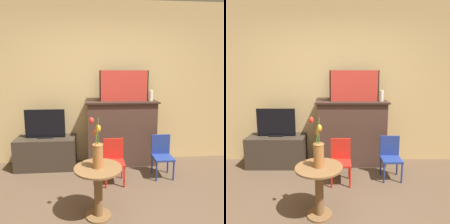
{
  "view_description": "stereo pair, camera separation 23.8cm",
  "coord_description": "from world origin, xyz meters",
  "views": [
    {
      "loc": [
        -0.19,
        -1.62,
        1.54
      ],
      "look_at": [
        0.07,
        1.31,
        1.01
      ],
      "focal_mm": 35.0,
      "sensor_mm": 36.0,
      "label": 1
    },
    {
      "loc": [
        0.05,
        -1.63,
        1.54
      ],
      "look_at": [
        0.07,
        1.31,
        1.01
      ],
      "focal_mm": 35.0,
      "sensor_mm": 36.0,
      "label": 2
    }
  ],
  "objects": [
    {
      "name": "fireplace_mantel",
      "position": [
        0.28,
        1.92,
        0.56
      ],
      "size": [
        1.18,
        0.4,
        1.08
      ],
      "color": "#4C3328",
      "rests_on": "ground"
    },
    {
      "name": "painting",
      "position": [
        0.32,
        1.92,
        1.33
      ],
      "size": [
        0.81,
        0.03,
        0.5
      ],
      "color": "black",
      "rests_on": "fireplace_mantel"
    },
    {
      "name": "vase_tulips",
      "position": [
        -0.15,
        0.53,
        0.74
      ],
      "size": [
        0.14,
        0.2,
        0.55
      ],
      "color": "#AD6B38",
      "rests_on": "side_table"
    },
    {
      "name": "chair_red",
      "position": [
        0.09,
        1.29,
        0.35
      ],
      "size": [
        0.29,
        0.29,
        0.62
      ],
      "color": "red",
      "rests_on": "ground"
    },
    {
      "name": "tv_monitor",
      "position": [
        -0.97,
        1.86,
        0.73
      ],
      "size": [
        0.63,
        0.12,
        0.46
      ],
      "color": "black",
      "rests_on": "tv_stand"
    },
    {
      "name": "chair_blue",
      "position": [
        0.83,
        1.42,
        0.35
      ],
      "size": [
        0.29,
        0.29,
        0.62
      ],
      "color": "navy",
      "rests_on": "ground"
    },
    {
      "name": "mantel_candle",
      "position": [
        0.76,
        1.92,
        1.17
      ],
      "size": [
        0.07,
        0.07,
        0.18
      ],
      "color": "silver",
      "rests_on": "fireplace_mantel"
    },
    {
      "name": "tv_stand",
      "position": [
        -0.97,
        1.86,
        0.25
      ],
      "size": [
        0.94,
        0.44,
        0.51
      ],
      "color": "#382D23",
      "rests_on": "ground"
    },
    {
      "name": "side_table",
      "position": [
        -0.15,
        0.53,
        0.37
      ],
      "size": [
        0.51,
        0.51,
        0.57
      ],
      "color": "brown",
      "rests_on": "ground"
    },
    {
      "name": "wall_back",
      "position": [
        0.0,
        2.13,
        1.35
      ],
      "size": [
        8.0,
        0.06,
        2.7
      ],
      "color": "tan",
      "rests_on": "ground"
    }
  ]
}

